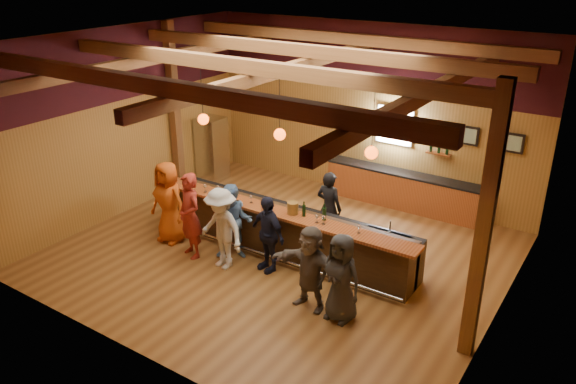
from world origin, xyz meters
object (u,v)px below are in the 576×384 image
object	(u,v)px
customer_brown	(310,268)
customer_dark	(341,278)
customer_orange	(169,202)
stainless_fridge	(212,149)
customer_redvest	(190,216)
bar_counter	(285,230)
customer_navy	(268,234)
back_bar_cabinet	(401,190)
customer_white	(221,229)
bottle_a	(304,210)
bartender	(329,208)
customer_denim	(234,222)
ice_bucket	(293,208)

from	to	relation	value
customer_brown	customer_dark	distance (m)	0.63
customer_orange	stainless_fridge	bearing A→B (deg)	117.97
customer_redvest	customer_brown	distance (m)	3.11
bar_counter	customer_navy	bearing A→B (deg)	-81.17
back_bar_cabinet	customer_white	distance (m)	5.19
back_bar_cabinet	customer_dark	xyz separation A→B (m)	(0.98, -5.06, 0.35)
customer_white	bottle_a	distance (m)	1.71
bar_counter	bartender	bearing A→B (deg)	57.12
customer_denim	bottle_a	world-z (taller)	customer_denim
customer_redvest	customer_dark	world-z (taller)	customer_redvest
customer_white	bottle_a	size ratio (longest dim) A/B	5.44
bar_counter	customer_denim	bearing A→B (deg)	-133.30
customer_orange	customer_dark	bearing A→B (deg)	-4.47
bar_counter	stainless_fridge	xyz separation A→B (m)	(-4.12, 2.45, 0.38)
customer_dark	bartender	size ratio (longest dim) A/B	0.98
customer_dark	ice_bucket	distance (m)	2.21
customer_redvest	customer_brown	bearing A→B (deg)	16.38
customer_orange	customer_denim	world-z (taller)	customer_orange
customer_orange	customer_dark	distance (m)	4.63
bar_counter	bottle_a	world-z (taller)	bottle_a
customer_white	customer_brown	xyz separation A→B (m)	(2.24, -0.23, -0.06)
stainless_fridge	bartender	distance (m)	4.95
customer_orange	customer_brown	bearing A→B (deg)	-5.31
customer_dark	ice_bucket	size ratio (longest dim) A/B	6.63
customer_redvest	customer_navy	size ratio (longest dim) A/B	1.15
stainless_fridge	bottle_a	bearing A→B (deg)	-29.58
customer_orange	bartender	bearing A→B (deg)	33.72
bar_counter	customer_brown	bearing A→B (deg)	-44.04
bottle_a	customer_navy	bearing A→B (deg)	-131.04
customer_denim	customer_dark	distance (m)	3.00
back_bar_cabinet	customer_denim	bearing A→B (deg)	-113.91
customer_dark	bottle_a	size ratio (longest dim) A/B	5.14
back_bar_cabinet	customer_redvest	size ratio (longest dim) A/B	2.13
stainless_fridge	customer_redvest	bearing A→B (deg)	-55.33
back_bar_cabinet	customer_denim	xyz separation A→B (m)	(-1.94, -4.37, 0.36)
bar_counter	bartender	distance (m)	1.11
bar_counter	customer_denim	size ratio (longest dim) A/B	3.79
customer_navy	bartender	size ratio (longest dim) A/B	0.96
customer_redvest	customer_navy	distance (m)	1.75
customer_orange	customer_dark	xyz separation A→B (m)	(4.60, -0.51, -0.11)
ice_bucket	back_bar_cabinet	bearing A→B (deg)	78.00
bar_counter	back_bar_cabinet	size ratio (longest dim) A/B	1.57
stainless_fridge	customer_white	world-z (taller)	stainless_fridge
bar_counter	bartender	size ratio (longest dim) A/B	3.73
customer_navy	customer_dark	distance (m)	2.14
bar_counter	customer_dark	size ratio (longest dim) A/B	3.81
customer_denim	ice_bucket	world-z (taller)	customer_denim
customer_denim	customer_navy	distance (m)	0.88
bartender	bottle_a	distance (m)	1.20
customer_navy	customer_dark	xyz separation A→B (m)	(2.03, -0.68, 0.01)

